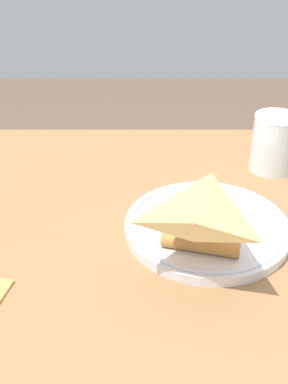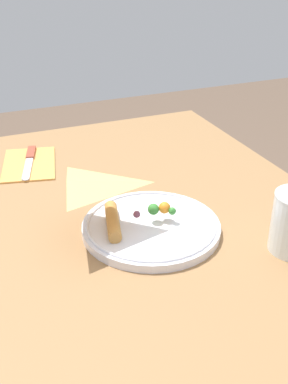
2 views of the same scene
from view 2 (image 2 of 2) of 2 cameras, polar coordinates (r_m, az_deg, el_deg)
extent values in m
cube|color=olive|center=(0.98, 0.75, -3.34)|extent=(1.08, 0.74, 0.03)
cube|color=#382D23|center=(1.67, 4.28, -3.85)|extent=(0.06, 0.06, 0.72)
cylinder|color=white|center=(0.91, 0.85, -4.23)|extent=(0.26, 0.26, 0.02)
torus|color=white|center=(0.90, 0.85, -3.72)|extent=(0.25, 0.25, 0.01)
pyramid|color=#E0B266|center=(0.90, 1.25, -3.23)|extent=(0.16, 0.18, 0.02)
cylinder|color=#C68942|center=(0.89, -3.72, -3.47)|extent=(0.12, 0.05, 0.02)
sphere|color=#388433|center=(0.90, 3.37, -2.27)|extent=(0.01, 0.01, 0.01)
sphere|color=#388433|center=(0.90, 1.12, -2.06)|extent=(0.02, 0.02, 0.02)
sphere|color=orange|center=(0.90, 2.44, -1.87)|extent=(0.02, 0.02, 0.02)
sphere|color=#7A4256|center=(0.89, -0.87, -2.66)|extent=(0.01, 0.01, 0.01)
cube|color=#E59E4C|center=(1.20, -13.45, 3.25)|extent=(0.21, 0.16, 0.00)
cube|color=#99422D|center=(1.25, -13.25, 4.59)|extent=(0.07, 0.04, 0.01)
cube|color=silver|center=(1.17, -13.62, 2.70)|extent=(0.12, 0.05, 0.00)
ellipsoid|color=silver|center=(1.12, -13.85, 1.57)|extent=(0.02, 0.02, 0.00)
camera|label=1|loc=(0.86, -46.56, 17.32)|focal=45.00mm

